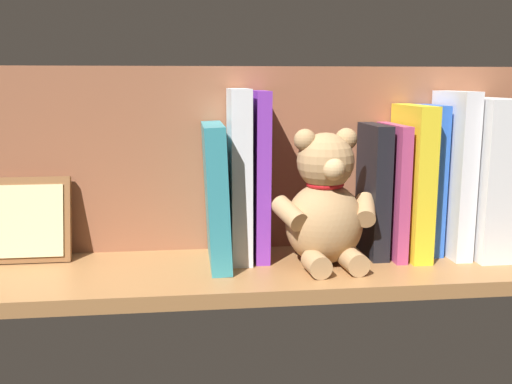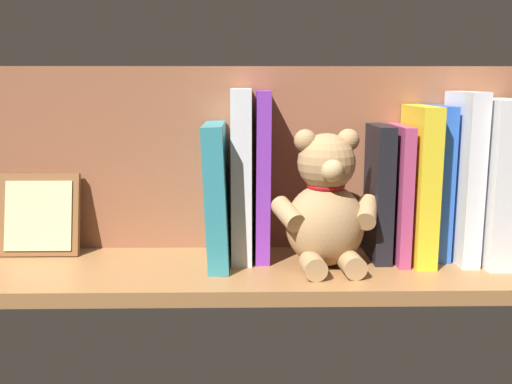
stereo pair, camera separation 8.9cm
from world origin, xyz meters
The scene contains 13 objects.
ground_plane centered at (0.00, 0.00, -1.10)cm, with size 95.52×24.63×2.20cm, color #9E6B3D.
shelf_back_panel centered at (0.00, -10.07, 15.11)cm, with size 95.52×1.50×30.22cm, color #935639.
dictionary_thick_white centered at (-37.39, -1.84, 12.60)cm, with size 6.25×13.94×25.21cm, color silver.
book_0 centered at (-32.22, -2.69, 13.15)cm, with size 2.75×12.46×26.31cm, color silver.
book_1 centered at (-28.90, -4.18, 12.06)cm, with size 2.56×9.46×24.12cm, color blue.
book_2 centered at (-25.40, -2.43, 12.09)cm, with size 3.10×12.98×24.18cm, color yellow.
book_3 centered at (-22.30, -2.79, 10.60)cm, with size 1.76×12.26×21.20cm, color #B23F72.
book_4 centered at (-19.43, -3.50, 10.58)cm, with size 2.63×10.83×21.16cm, color black.
teddy_bear centered at (-10.54, 0.88, 9.20)cm, with size 16.91×14.05×20.91cm.
book_5 centered at (-1.11, -3.91, 13.21)cm, with size 2.18×10.02×26.42cm, color purple.
book_6 centered at (2.21, -3.55, 13.38)cm, with size 3.12×10.73×26.76cm, color silver.
book_7 centered at (5.96, -1.51, 10.78)cm, with size 3.05×14.82×21.56cm, color teal.
picture_frame_leaning centered at (35.03, -6.28, 6.50)cm, with size 12.73×4.63×13.30cm.
Camera 2 is at (1.53, 87.61, 27.93)cm, focal length 41.42 mm.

